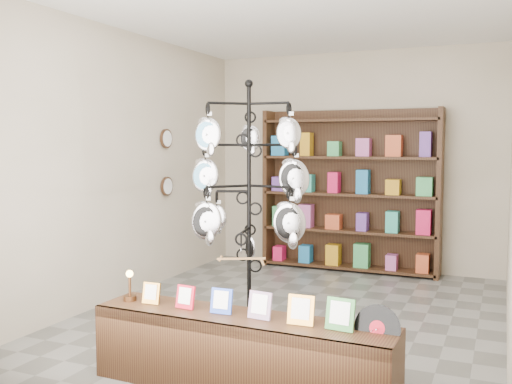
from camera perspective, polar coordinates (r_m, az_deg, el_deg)
ground at (r=5.92m, az=3.56°, el=-12.22°), size 5.00×5.00×0.00m
room_envelope at (r=5.66m, az=3.66°, el=6.00°), size 5.00×5.00×5.00m
display_tree at (r=5.30m, az=-0.71°, el=0.59°), size 1.26×1.26×2.32m
front_shelf at (r=4.15m, az=-1.54°, el=-15.81°), size 2.20×0.49×0.77m
back_shelving at (r=7.89m, az=9.33°, el=-0.36°), size 2.42×0.36×2.20m
wall_clocks at (r=7.26m, az=-8.93°, el=2.93°), size 0.03×0.24×0.84m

